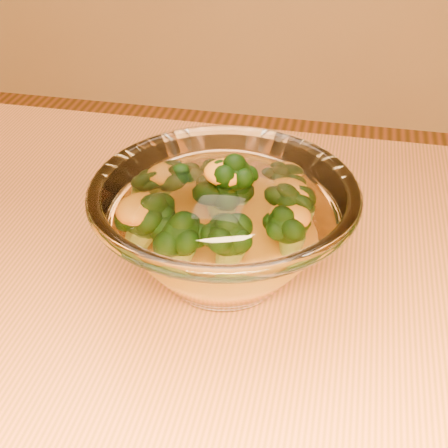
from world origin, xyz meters
name	(u,v)px	position (x,y,z in m)	size (l,w,h in m)	color
table	(261,412)	(0.00, 0.00, 0.65)	(1.20, 0.80, 0.75)	#BE6439
glass_bowl	(224,229)	(-0.05, 0.08, 0.81)	(0.24, 0.24, 0.11)	white
cheese_sauce	(224,248)	(-0.05, 0.08, 0.78)	(0.12, 0.12, 0.03)	orange
broccoli_heap	(215,210)	(-0.06, 0.08, 0.82)	(0.17, 0.15, 0.09)	black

